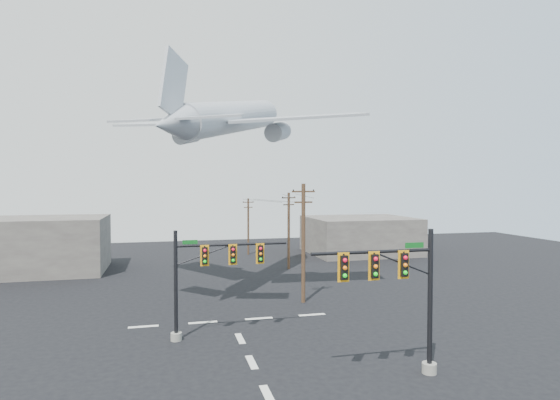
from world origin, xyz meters
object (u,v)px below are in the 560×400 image
object	(u,v)px
airliner	(232,118)
utility_pole_a	(303,240)
signal_mast_far	(205,277)
utility_pole_c	(248,225)
utility_pole_b	(289,229)
signal_mast_near	(402,294)

from	to	relation	value
airliner	utility_pole_a	bearing A→B (deg)	-107.70
signal_mast_far	airliner	world-z (taller)	airliner
signal_mast_far	utility_pole_c	bearing A→B (deg)	75.59
signal_mast_far	utility_pole_b	world-z (taller)	utility_pole_b
signal_mast_far	utility_pole_a	xyz separation A→B (m)	(8.53, 7.10, 1.19)
utility_pole_a	utility_pole_c	bearing A→B (deg)	87.63
utility_pole_b	airliner	distance (m)	16.28
signal_mast_far	utility_pole_a	bearing A→B (deg)	39.78
utility_pole_a	airliner	size ratio (longest dim) A/B	0.41
airliner	signal_mast_near	bearing A→B (deg)	-133.91
signal_mast_far	utility_pole_c	distance (m)	34.76
utility_pole_a	signal_mast_far	bearing A→B (deg)	-142.31
signal_mast_near	utility_pole_a	distance (m)	15.37
utility_pole_b	signal_mast_far	bearing A→B (deg)	-132.12
utility_pole_b	utility_pole_c	bearing A→B (deg)	87.55
utility_pole_b	utility_pole_a	bearing A→B (deg)	-115.38
signal_mast_near	signal_mast_far	xyz separation A→B (m)	(-9.09, 8.24, -0.28)
utility_pole_a	airliner	world-z (taller)	airliner
utility_pole_a	utility_pole_b	size ratio (longest dim) A/B	1.12
utility_pole_c	airliner	size ratio (longest dim) A/B	0.33
signal_mast_near	signal_mast_far	size ratio (longest dim) A/B	1.01
signal_mast_near	utility_pole_b	world-z (taller)	utility_pole_b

